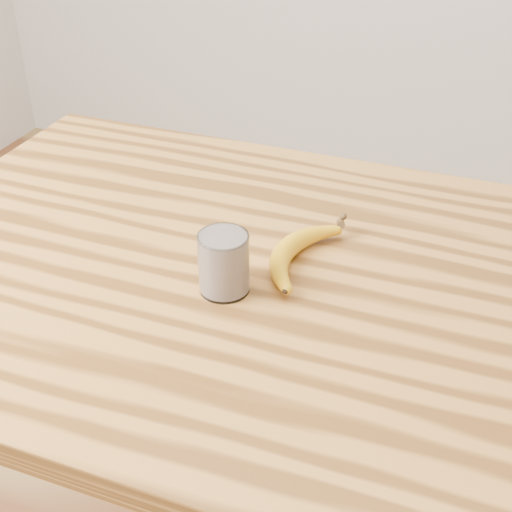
% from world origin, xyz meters
% --- Properties ---
extents(table, '(1.20, 0.80, 0.90)m').
position_xyz_m(table, '(0.00, 0.00, 0.77)').
color(table, '#AD732F').
rests_on(table, ground).
extents(smoothie_glass, '(0.07, 0.07, 0.09)m').
position_xyz_m(smoothie_glass, '(-0.05, -0.06, 0.94)').
color(smoothie_glass, white).
rests_on(smoothie_glass, table).
extents(banana, '(0.13, 0.27, 0.03)m').
position_xyz_m(banana, '(0.01, 0.04, 0.92)').
color(banana, '#CE920F').
rests_on(banana, table).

